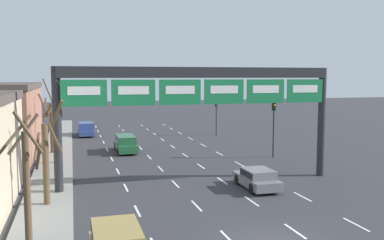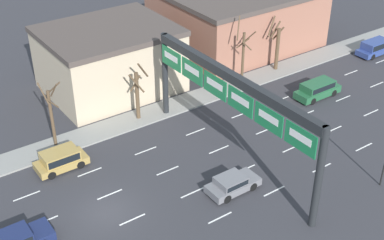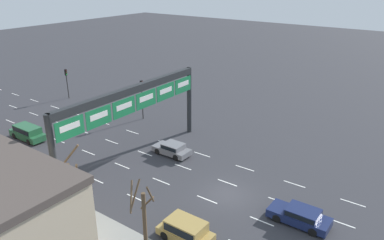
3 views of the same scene
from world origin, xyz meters
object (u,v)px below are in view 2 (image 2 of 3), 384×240
at_px(tree_bare_closest, 243,54).
at_px(tree_bare_second, 138,92).
at_px(car_grey, 232,183).
at_px(sign_gantry, 230,93).
at_px(tree_bare_third, 52,113).
at_px(suv_gold, 61,159).
at_px(suv_blue, 375,47).
at_px(suv_green, 318,89).
at_px(tree_bare_furthest, 277,45).

distance_m(tree_bare_closest, tree_bare_second, 11.89).
height_order(car_grey, tree_bare_closest, tree_bare_closest).
bearing_deg(tree_bare_second, sign_gantry, 14.61).
distance_m(sign_gantry, car_grey, 6.62).
bearing_deg(tree_bare_third, suv_gold, -15.95).
distance_m(sign_gantry, tree_bare_closest, 13.68).
height_order(sign_gantry, tree_bare_closest, sign_gantry).
distance_m(sign_gantry, tree_bare_third, 14.49).
relative_size(suv_gold, suv_blue, 0.86).
height_order(suv_green, suv_blue, suv_blue).
relative_size(suv_gold, tree_bare_furthest, 0.72).
distance_m(suv_green, tree_bare_third, 24.77).
relative_size(sign_gantry, tree_bare_closest, 2.72).
height_order(suv_gold, tree_bare_closest, tree_bare_closest).
relative_size(car_grey, suv_blue, 0.88).
bearing_deg(tree_bare_second, car_grey, 1.81).
distance_m(tree_bare_closest, tree_bare_furthest, 5.05).
bearing_deg(suv_green, tree_bare_second, -111.09).
bearing_deg(tree_bare_closest, tree_bare_third, -90.85).
bearing_deg(tree_bare_second, tree_bare_furthest, 91.86).
relative_size(tree_bare_second, tree_bare_furthest, 1.05).
bearing_deg(sign_gantry, tree_bare_third, -133.96).
xyz_separation_m(tree_bare_second, tree_bare_third, (-0.29, -7.72, 0.39)).
xyz_separation_m(car_grey, suv_blue, (-9.74, 28.28, 0.22)).
bearing_deg(car_grey, sign_gantry, 146.28).
distance_m(suv_gold, car_grey, 13.33).
height_order(suv_blue, tree_bare_closest, tree_bare_closest).
bearing_deg(tree_bare_third, tree_bare_furthest, 90.61).
distance_m(suv_gold, tree_bare_closest, 20.84).
height_order(suv_green, tree_bare_third, tree_bare_third).
relative_size(suv_blue, tree_bare_second, 0.79).
xyz_separation_m(suv_gold, tree_bare_third, (-3.16, 0.90, 2.27)).
bearing_deg(suv_gold, sign_gantry, 58.96).
xyz_separation_m(sign_gantry, car_grey, (3.13, -2.09, -5.44)).
bearing_deg(tree_bare_closest, car_grey, -42.13).
distance_m(suv_blue, tree_bare_closest, 17.23).
distance_m(suv_gold, suv_blue, 37.30).
xyz_separation_m(suv_gold, car_grey, (9.82, 9.02, -0.18)).
bearing_deg(suv_gold, suv_green, 82.32).
height_order(suv_blue, tree_bare_third, tree_bare_third).
relative_size(sign_gantry, tree_bare_third, 3.20).
height_order(suv_blue, tree_bare_furthest, tree_bare_furthest).
xyz_separation_m(suv_gold, tree_bare_furthest, (-3.42, 25.49, 1.95)).
height_order(suv_gold, tree_bare_third, tree_bare_third).
bearing_deg(tree_bare_closest, suv_gold, -82.04).
relative_size(suv_green, tree_bare_third, 0.81).
bearing_deg(car_grey, tree_bare_third, -147.97).
distance_m(tree_bare_closest, tree_bare_third, 19.59).
bearing_deg(suv_blue, tree_bare_third, -95.08).
bearing_deg(tree_bare_closest, sign_gantry, -44.48).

